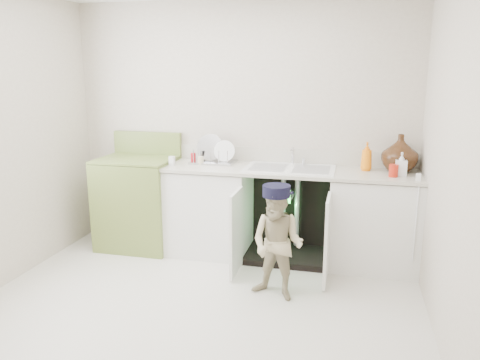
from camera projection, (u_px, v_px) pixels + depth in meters
The scene contains 5 objects.
ground at pixel (196, 309), 3.65m from camera, with size 3.50×3.50×0.00m, color beige.
room_shell at pixel (192, 151), 3.36m from camera, with size 6.00×5.50×1.26m.
counter_run at pixel (292, 211), 4.55m from camera, with size 2.44×1.02×1.24m.
avocado_stove at pixel (139, 201), 4.89m from camera, with size 0.76×0.65×1.17m.
repair_worker at pixel (278, 242), 3.74m from camera, with size 0.53×0.75×0.94m.
Camera 1 is at (1.12, -3.14, 1.81)m, focal length 35.00 mm.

